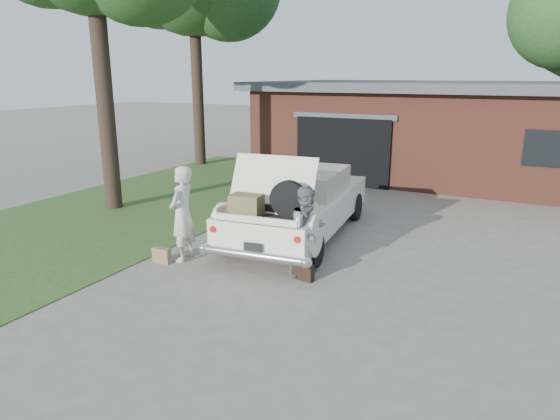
% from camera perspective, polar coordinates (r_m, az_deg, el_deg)
% --- Properties ---
extents(ground, '(90.00, 90.00, 0.00)m').
position_cam_1_polar(ground, '(9.18, -1.73, -7.52)').
color(ground, gray).
rests_on(ground, ground).
extents(grass_strip, '(6.00, 16.00, 0.02)m').
position_cam_1_polar(grass_strip, '(14.59, -15.06, 0.67)').
color(grass_strip, '#2D4C1E').
rests_on(grass_strip, ground).
extents(house, '(12.80, 7.80, 3.30)m').
position_cam_1_polar(house, '(19.22, 17.95, 8.90)').
color(house, brown).
rests_on(house, ground).
extents(sedan, '(2.52, 5.36, 2.04)m').
position_cam_1_polar(sedan, '(11.17, 2.19, 0.77)').
color(sedan, white).
rests_on(sedan, ground).
extents(woman_left, '(0.56, 0.75, 1.88)m').
position_cam_1_polar(woman_left, '(9.84, -11.10, -0.44)').
color(woman_left, beige).
rests_on(woman_left, ground).
extents(woman_right, '(0.87, 0.97, 1.65)m').
position_cam_1_polar(woman_right, '(9.01, 3.17, -2.41)').
color(woman_right, slate).
rests_on(woman_right, ground).
extents(suitcase_left, '(0.38, 0.12, 0.30)m').
position_cam_1_polar(suitcase_left, '(10.01, -13.38, -5.06)').
color(suitcase_left, '#926C4A').
rests_on(suitcase_left, ground).
extents(suitcase_right, '(0.42, 0.20, 0.31)m').
position_cam_1_polar(suitcase_right, '(8.95, 2.67, -7.04)').
color(suitcase_right, black).
rests_on(suitcase_right, ground).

